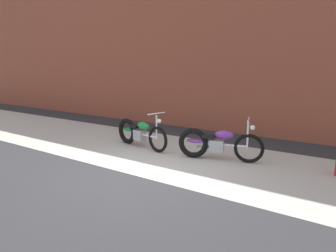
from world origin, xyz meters
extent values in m
plane|color=#2D2D30|center=(0.00, 0.00, 0.00)|extent=(80.00, 80.00, 0.00)
cube|color=#B2ADA3|center=(0.00, 1.75, 0.00)|extent=(36.00, 3.50, 0.01)
cube|color=brown|center=(0.00, 5.20, 3.13)|extent=(36.00, 0.50, 6.25)
torus|color=black|center=(-0.68, 1.66, 0.34)|extent=(0.68, 0.21, 0.68)
torus|color=black|center=(-1.95, 1.90, 0.36)|extent=(0.74, 0.26, 0.73)
cylinder|color=silver|center=(-1.32, 1.78, 0.38)|extent=(1.22, 0.29, 0.06)
cube|color=#99999E|center=(-1.39, 1.79, 0.34)|extent=(0.36, 0.28, 0.28)
ellipsoid|color=#197A38|center=(-1.24, 1.76, 0.62)|extent=(0.47, 0.27, 0.20)
ellipsoid|color=#197A38|center=(-1.90, 1.89, 0.42)|extent=(0.47, 0.26, 0.10)
cube|color=black|center=(-1.59, 1.83, 0.56)|extent=(0.31, 0.25, 0.08)
cylinder|color=silver|center=(-0.72, 1.67, 0.65)|extent=(0.05, 0.05, 0.62)
cylinder|color=silver|center=(-0.72, 1.67, 1.01)|extent=(0.14, 0.58, 0.03)
sphere|color=white|center=(-0.62, 1.65, 0.83)|extent=(0.11, 0.11, 0.11)
cylinder|color=silver|center=(-1.60, 1.99, 0.26)|extent=(0.55, 0.16, 0.06)
torus|color=black|center=(1.56, 2.12, 0.34)|extent=(0.68, 0.27, 0.68)
torus|color=black|center=(0.31, 1.76, 0.36)|extent=(0.74, 0.33, 0.73)
cylinder|color=silver|center=(0.94, 1.94, 0.38)|extent=(1.20, 0.40, 0.06)
cube|color=#99999E|center=(0.86, 1.92, 0.34)|extent=(0.37, 0.30, 0.28)
ellipsoid|color=#6B2D93|center=(1.02, 1.96, 0.62)|extent=(0.48, 0.31, 0.20)
ellipsoid|color=#6B2D93|center=(0.36, 1.77, 0.42)|extent=(0.47, 0.30, 0.10)
cube|color=black|center=(0.67, 1.86, 0.56)|extent=(0.32, 0.27, 0.08)
cylinder|color=silver|center=(1.52, 2.11, 0.65)|extent=(0.05, 0.05, 0.62)
cylinder|color=silver|center=(1.52, 2.11, 1.01)|extent=(0.19, 0.57, 0.03)
sphere|color=white|center=(1.62, 2.14, 0.83)|extent=(0.11, 0.11, 0.11)
cylinder|color=silver|center=(0.59, 2.00, 0.26)|extent=(0.54, 0.21, 0.06)
camera|label=1|loc=(3.83, -4.39, 2.14)|focal=32.27mm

